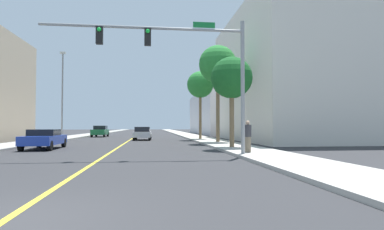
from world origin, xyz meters
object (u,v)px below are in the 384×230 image
object	(u,v)px
palm_far	(200,85)
car_blue	(44,139)
traffic_signal_mast	(184,56)
car_silver	(143,133)
palm_near	(232,78)
car_green	(100,131)
palm_mid	(218,65)
street_lamp	(62,91)
pedestrian	(248,136)

from	to	relation	value
palm_far	car_blue	world-z (taller)	palm_far
traffic_signal_mast	car_blue	world-z (taller)	traffic_signal_mast
car_silver	palm_near	bearing A→B (deg)	-65.34
palm_far	car_silver	world-z (taller)	palm_far
palm_near	car_silver	bearing A→B (deg)	112.90
car_green	car_blue	xyz separation A→B (m)	(0.10, -24.06, -0.10)
palm_near	car_blue	xyz separation A→B (m)	(-12.25, 1.62, -3.97)
car_green	car_blue	world-z (taller)	car_green
palm_near	palm_mid	size ratio (longest dim) A/B	0.70
traffic_signal_mast	palm_mid	xyz separation A→B (m)	(4.15, 12.04, 1.89)
palm_far	car_green	distance (m)	17.80
palm_near	car_silver	distance (m)	16.41
street_lamp	car_green	world-z (taller)	street_lamp
street_lamp	palm_near	size ratio (longest dim) A/B	1.54
traffic_signal_mast	car_silver	world-z (taller)	traffic_signal_mast
car_green	car_silver	size ratio (longest dim) A/B	1.04
palm_mid	pedestrian	world-z (taller)	palm_mid
car_silver	car_green	bearing A→B (deg)	120.94
palm_mid	palm_far	bearing A→B (deg)	94.09
street_lamp	palm_near	xyz separation A→B (m)	(14.53, -14.47, -0.51)
palm_near	car_silver	xyz separation A→B (m)	(-6.20, 14.67, -3.93)
traffic_signal_mast	car_blue	size ratio (longest dim) A/B	2.14
street_lamp	palm_far	xyz separation A→B (m)	(14.53, -0.51, 0.80)
traffic_signal_mast	palm_mid	distance (m)	12.88
palm_mid	traffic_signal_mast	bearing A→B (deg)	-109.03
street_lamp	pedestrian	bearing A→B (deg)	-52.79
palm_near	car_blue	size ratio (longest dim) A/B	1.28
car_green	car_silver	xyz separation A→B (m)	(6.15, -11.01, -0.06)
palm_far	car_blue	xyz separation A→B (m)	(-12.25, -12.33, -5.27)
palm_near	pedestrian	xyz separation A→B (m)	(-0.24, -4.35, -3.68)
car_silver	pedestrian	size ratio (longest dim) A/B	2.51
car_green	pedestrian	size ratio (longest dim) A/B	2.63
car_blue	palm_near	bearing A→B (deg)	170.98
car_silver	palm_mid	bearing A→B (deg)	-47.21
street_lamp	car_silver	world-z (taller)	street_lamp
car_silver	pedestrian	world-z (taller)	pedestrian
street_lamp	palm_mid	world-z (taller)	street_lamp
palm_mid	pedestrian	xyz separation A→B (m)	(-0.74, -11.33, -5.90)
street_lamp	car_silver	distance (m)	9.44
traffic_signal_mast	street_lamp	bearing A→B (deg)	119.11
car_green	pedestrian	xyz separation A→B (m)	(12.11, -30.03, 0.18)
palm_near	car_green	world-z (taller)	palm_near
palm_near	car_silver	world-z (taller)	palm_near
traffic_signal_mast	palm_far	bearing A→B (deg)	79.12
traffic_signal_mast	palm_mid	world-z (taller)	palm_mid
palm_far	car_green	world-z (taller)	palm_far
palm_near	car_silver	size ratio (longest dim) A/B	1.43
palm_far	pedestrian	size ratio (longest dim) A/B	4.43
car_silver	street_lamp	bearing A→B (deg)	-176.84
car_silver	pedestrian	xyz separation A→B (m)	(5.96, -19.02, 0.24)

